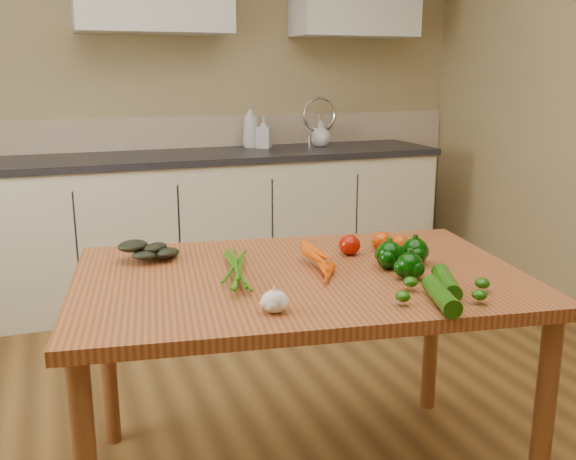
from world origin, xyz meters
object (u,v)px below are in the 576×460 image
at_px(pepper_b, 415,252).
at_px(tomato_b, 382,241).
at_px(tomato_c, 400,244).
at_px(leafy_greens, 145,246).
at_px(soap_bottle_a, 251,126).
at_px(pepper_a, 389,255).
at_px(soap_bottle_b, 264,132).
at_px(pepper_c, 410,266).
at_px(garlic_bulb, 275,301).
at_px(tomato_a, 350,245).
at_px(zucchini_b, 441,296).
at_px(soap_bottle_c, 321,134).
at_px(table, 300,298).
at_px(zucchini_a, 446,283).
at_px(carrot_bunch, 293,263).

height_order(pepper_b, tomato_b, pepper_b).
bearing_deg(tomato_c, leafy_greens, 166.78).
bearing_deg(pepper_b, soap_bottle_a, 87.04).
relative_size(pepper_a, tomato_b, 1.22).
height_order(soap_bottle_b, pepper_c, soap_bottle_b).
relative_size(soap_bottle_b, garlic_bulb, 2.74).
bearing_deg(tomato_a, tomato_b, 7.17).
height_order(soap_bottle_b, tomato_c, soap_bottle_b).
distance_m(leafy_greens, zucchini_b, 1.00).
height_order(soap_bottle_c, tomato_a, soap_bottle_c).
relative_size(soap_bottle_b, soap_bottle_c, 1.19).
height_order(leafy_greens, garlic_bulb, leafy_greens).
relative_size(soap_bottle_a, soap_bottle_b, 1.40).
bearing_deg(garlic_bulb, tomato_b, 38.39).
relative_size(table, zucchini_b, 7.15).
bearing_deg(leafy_greens, zucchini_a, -38.68).
xyz_separation_m(leafy_greens, zucchini_a, (0.78, -0.62, -0.02)).
relative_size(table, soap_bottle_b, 7.73).
bearing_deg(soap_bottle_b, leafy_greens, 94.79).
height_order(soap_bottle_b, garlic_bulb, soap_bottle_b).
height_order(pepper_a, pepper_b, same).
height_order(table, garlic_bulb, garlic_bulb).
xyz_separation_m(soap_bottle_a, tomato_b, (-0.13, -2.03, -0.25)).
bearing_deg(garlic_bulb, zucchini_b, -13.30).
distance_m(soap_bottle_a, tomato_c, 2.09).
bearing_deg(zucchini_a, soap_bottle_c, 75.46).
bearing_deg(garlic_bulb, pepper_b, 23.15).
distance_m(carrot_bunch, pepper_c, 0.36).
bearing_deg(tomato_a, table, -149.85).
bearing_deg(leafy_greens, zucchini_b, -45.34).
relative_size(soap_bottle_b, pepper_c, 2.41).
xyz_separation_m(soap_bottle_a, garlic_bulb, (-0.69, -2.47, -0.25)).
distance_m(leafy_greens, pepper_b, 0.91).
bearing_deg(table, pepper_a, -0.90).
distance_m(soap_bottle_a, pepper_a, 2.25).
relative_size(leafy_greens, tomato_a, 2.64).
height_order(garlic_bulb, tomato_b, tomato_b).
bearing_deg(pepper_c, soap_bottle_b, 83.02).
distance_m(pepper_c, zucchini_b, 0.23).
relative_size(pepper_a, tomato_a, 1.16).
distance_m(pepper_b, zucchini_a, 0.27).
distance_m(table, tomato_c, 0.45).
bearing_deg(pepper_a, zucchini_a, -80.19).
relative_size(soap_bottle_c, carrot_bunch, 0.64).
bearing_deg(pepper_a, zucchini_b, -95.00).
xyz_separation_m(soap_bottle_c, carrot_bunch, (-0.98, -2.07, -0.19)).
relative_size(soap_bottle_b, leafy_greens, 0.98).
xyz_separation_m(leafy_greens, tomato_a, (0.68, -0.18, -0.02)).
distance_m(soap_bottle_a, soap_bottle_b, 0.10).
xyz_separation_m(tomato_b, zucchini_a, (-0.04, -0.46, -0.01)).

